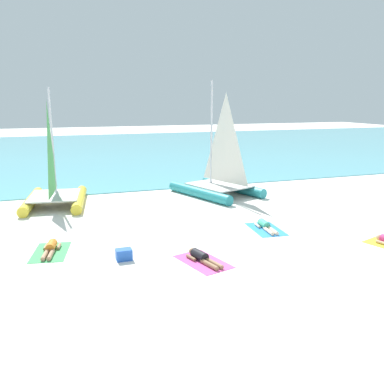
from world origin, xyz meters
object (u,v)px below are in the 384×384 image
(sailboat_yellow, at_px, (54,189))
(towel_center_left, at_px, (203,262))
(sailboat_teal, at_px, (218,179))
(sunbather_leftmost, at_px, (51,248))
(towel_center_right, at_px, (266,229))
(sunbather_center_left, at_px, (202,257))
(towel_leftmost, at_px, (51,252))
(cooler_box, at_px, (124,255))
(sunbather_center_right, at_px, (265,226))

(sailboat_yellow, relative_size, towel_center_left, 2.94)
(sailboat_yellow, bearing_deg, sailboat_teal, 4.87)
(sunbather_leftmost, xyz_separation_m, towel_center_right, (8.05, -0.20, -0.13))
(sunbather_leftmost, relative_size, sunbather_center_left, 1.01)
(towel_center_right, bearing_deg, sunbather_leftmost, 178.59)
(towel_leftmost, bearing_deg, towel_center_left, -28.49)
(sunbather_leftmost, height_order, towel_center_left, sunbather_leftmost)
(sailboat_teal, bearing_deg, sunbather_leftmost, -164.55)
(towel_leftmost, distance_m, towel_center_right, 8.06)
(cooler_box, bearing_deg, towel_center_left, -22.93)
(sailboat_teal, height_order, sunbather_center_left, sailboat_teal)
(sailboat_teal, xyz_separation_m, towel_center_right, (-0.55, -6.23, -0.89))
(sailboat_yellow, xyz_separation_m, sunbather_leftmost, (-0.29, -6.46, -0.70))
(sunbather_center_left, height_order, cooler_box, cooler_box)
(sailboat_teal, distance_m, sailboat_yellow, 8.33)
(sailboat_yellow, height_order, sunbather_center_right, sailboat_yellow)
(sailboat_teal, height_order, sunbather_center_right, sailboat_teal)
(sunbather_leftmost, bearing_deg, sunbather_center_right, 9.72)
(sunbather_center_right, bearing_deg, sunbather_leftmost, -175.15)
(towel_center_left, height_order, cooler_box, cooler_box)
(towel_center_left, bearing_deg, sunbather_leftmost, 150.81)
(sunbather_leftmost, height_order, towel_center_right, sunbather_leftmost)
(sailboat_yellow, bearing_deg, sunbather_leftmost, -84.74)
(towel_leftmost, relative_size, cooler_box, 3.80)
(sailboat_yellow, relative_size, cooler_box, 11.17)
(towel_leftmost, xyz_separation_m, sunbather_leftmost, (0.01, 0.07, 0.13))
(towel_center_left, relative_size, sunbather_center_left, 1.23)
(sunbather_leftmost, bearing_deg, sailboat_yellow, 98.12)
(sailboat_teal, bearing_deg, towel_center_right, -114.65)
(sailboat_teal, relative_size, sunbather_center_right, 3.83)
(cooler_box, bearing_deg, sunbather_center_left, -21.72)
(sailboat_yellow, height_order, towel_center_left, sailboat_yellow)
(towel_center_left, xyz_separation_m, sunbather_center_right, (3.53, 2.40, 0.13))
(towel_center_left, distance_m, towel_center_right, 4.22)
(sailboat_teal, bearing_deg, sailboat_yellow, 157.48)
(cooler_box, bearing_deg, sailboat_teal, 49.80)
(sailboat_teal, distance_m, towel_leftmost, 10.59)
(sailboat_yellow, height_order, towel_leftmost, sailboat_yellow)
(sunbather_leftmost, bearing_deg, cooler_box, -24.43)
(sailboat_yellow, height_order, cooler_box, sailboat_yellow)
(sunbather_center_left, relative_size, cooler_box, 3.10)
(sunbather_center_left, bearing_deg, sailboat_teal, 49.20)
(sunbather_center_right, bearing_deg, cooler_box, -160.66)
(sunbather_center_right, height_order, cooler_box, cooler_box)
(sunbather_leftmost, xyz_separation_m, sunbather_center_left, (4.51, -2.46, 0.00))
(sunbather_center_left, bearing_deg, towel_center_left, -90.00)
(sailboat_teal, distance_m, sunbather_center_left, 9.46)
(sailboat_teal, distance_m, towel_center_left, 9.52)
(sailboat_yellow, bearing_deg, towel_center_left, -56.95)
(sailboat_teal, bearing_deg, towel_center_left, -135.05)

